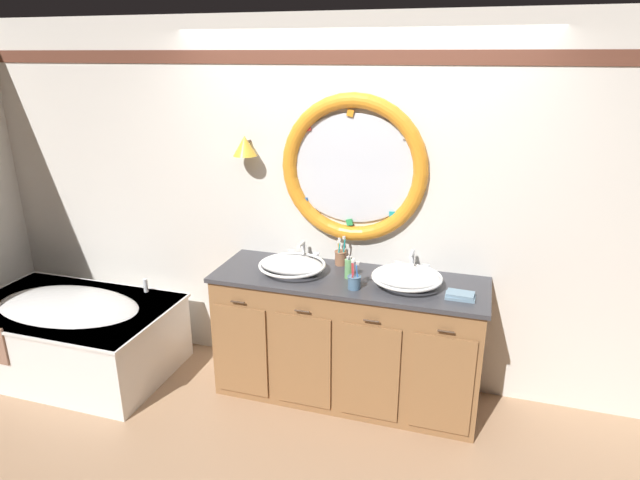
{
  "coord_description": "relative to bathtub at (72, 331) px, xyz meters",
  "views": [
    {
      "loc": [
        0.87,
        -2.99,
        2.35
      ],
      "look_at": [
        -0.13,
        0.25,
        1.16
      ],
      "focal_mm": 30.21,
      "sensor_mm": 36.0,
      "label": 1
    }
  ],
  "objects": [
    {
      "name": "ground_plane",
      "position": [
        2.03,
        0.05,
        -0.33
      ],
      "size": [
        14.0,
        14.0,
        0.0
      ],
      "primitive_type": "plane",
      "color": "tan"
    },
    {
      "name": "back_wall_assembly",
      "position": [
        2.03,
        0.64,
        1.0
      ],
      "size": [
        6.4,
        0.26,
        2.6
      ],
      "color": "silver",
      "rests_on": "ground_plane"
    },
    {
      "name": "vanity_counter",
      "position": [
        2.1,
        0.31,
        0.13
      ],
      "size": [
        1.85,
        0.63,
        0.91
      ],
      "color": "olive",
      "rests_on": "ground_plane"
    },
    {
      "name": "bathtub",
      "position": [
        0.0,
        0.0,
        0.0
      ],
      "size": [
        1.54,
        0.94,
        0.65
      ],
      "color": "white",
      "rests_on": "ground_plane"
    },
    {
      "name": "sink_basin_left",
      "position": [
        1.71,
        0.28,
        0.64
      ],
      "size": [
        0.46,
        0.46,
        0.11
      ],
      "color": "white",
      "rests_on": "vanity_counter"
    },
    {
      "name": "sink_basin_right",
      "position": [
        2.49,
        0.28,
        0.64
      ],
      "size": [
        0.46,
        0.46,
        0.12
      ],
      "color": "white",
      "rests_on": "vanity_counter"
    },
    {
      "name": "faucet_set_left",
      "position": [
        1.71,
        0.52,
        0.64
      ],
      "size": [
        0.24,
        0.13,
        0.15
      ],
      "color": "silver",
      "rests_on": "vanity_counter"
    },
    {
      "name": "faucet_set_right",
      "position": [
        2.49,
        0.52,
        0.65
      ],
      "size": [
        0.24,
        0.15,
        0.17
      ],
      "color": "silver",
      "rests_on": "vanity_counter"
    },
    {
      "name": "toothbrush_holder_left",
      "position": [
        1.99,
        0.52,
        0.64
      ],
      "size": [
        0.09,
        0.09,
        0.22
      ],
      "color": "#996647",
      "rests_on": "vanity_counter"
    },
    {
      "name": "toothbrush_holder_right",
      "position": [
        2.18,
        0.14,
        0.63
      ],
      "size": [
        0.09,
        0.09,
        0.21
      ],
      "color": "slate",
      "rests_on": "vanity_counter"
    },
    {
      "name": "soap_dispenser",
      "position": [
        2.1,
        0.3,
        0.65
      ],
      "size": [
        0.06,
        0.06,
        0.16
      ],
      "color": "#6BAD66",
      "rests_on": "vanity_counter"
    },
    {
      "name": "folded_hand_towel",
      "position": [
        2.84,
        0.2,
        0.6
      ],
      "size": [
        0.18,
        0.11,
        0.04
      ],
      "color": "#7593A8",
      "rests_on": "vanity_counter"
    }
  ]
}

